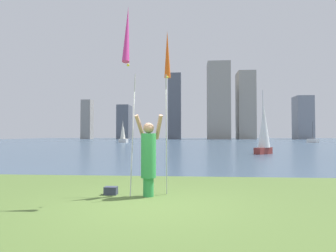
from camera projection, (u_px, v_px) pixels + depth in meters
ground at (186, 142)px, 56.83m from camera, size 120.00×138.00×0.12m
person at (149, 156)px, 6.88m from camera, size 0.70×0.52×1.91m
kite_flag_left at (127, 39)px, 6.50m from camera, size 0.16×1.19×4.30m
kite_flag_right at (167, 58)px, 7.35m from camera, size 0.16×0.55×4.03m
bag at (111, 191)px, 7.06m from camera, size 0.30×0.22×0.19m
sailboat_0 at (123, 132)px, 53.74m from camera, size 1.91×1.48×5.17m
sailboat_1 at (264, 130)px, 22.05m from camera, size 1.60×1.64×4.75m
sailboat_4 at (313, 141)px, 52.94m from camera, size 1.30×2.66×3.78m
skyline_tower_0 at (87, 119)px, 99.45m from camera, size 3.26×3.70×13.11m
skyline_tower_1 at (124, 122)px, 97.00m from camera, size 3.92×6.53×11.06m
skyline_tower_2 at (175, 106)px, 100.01m from camera, size 4.34×3.83×22.18m
skyline_tower_3 at (219, 101)px, 94.87m from camera, size 7.15×6.18×24.64m
skyline_tower_4 at (246, 106)px, 96.67m from camera, size 5.49×7.56×21.92m
skyline_tower_5 at (303, 118)px, 94.09m from camera, size 5.13×5.87×13.68m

